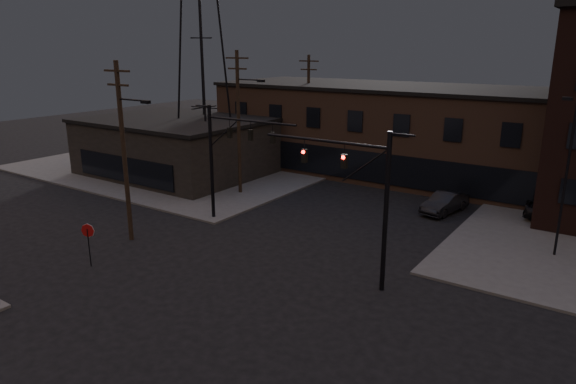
% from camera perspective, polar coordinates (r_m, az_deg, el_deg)
% --- Properties ---
extents(ground, '(140.00, 140.00, 0.00)m').
position_cam_1_polar(ground, '(26.35, -7.11, -10.75)').
color(ground, black).
rests_on(ground, ground).
extents(sidewalk_nw, '(30.00, 30.00, 0.15)m').
position_cam_1_polar(sidewalk_nw, '(55.92, -9.18, 3.60)').
color(sidewalk_nw, '#474744').
rests_on(sidewalk_nw, ground).
extents(building_row, '(40.00, 12.00, 8.00)m').
position_cam_1_polar(building_row, '(48.77, 15.10, 6.17)').
color(building_row, brown).
rests_on(building_row, ground).
extents(building_left, '(16.00, 12.00, 5.00)m').
position_cam_1_polar(building_left, '(49.91, -12.36, 4.81)').
color(building_left, black).
rests_on(building_left, ground).
extents(traffic_signal_near, '(7.12, 0.24, 8.00)m').
position_cam_1_polar(traffic_signal_near, '(25.28, 8.55, 0.04)').
color(traffic_signal_near, black).
rests_on(traffic_signal_near, ground).
extents(traffic_signal_far, '(7.12, 0.24, 8.00)m').
position_cam_1_polar(traffic_signal_far, '(34.69, -7.01, 4.54)').
color(traffic_signal_far, black).
rests_on(traffic_signal_far, ground).
extents(stop_sign, '(0.72, 0.33, 2.48)m').
position_cam_1_polar(stop_sign, '(30.12, -21.34, -4.48)').
color(stop_sign, black).
rests_on(stop_sign, ground).
extents(utility_pole_near, '(3.70, 0.28, 11.00)m').
position_cam_1_polar(utility_pole_near, '(32.45, -17.74, 4.66)').
color(utility_pole_near, black).
rests_on(utility_pole_near, ground).
extents(utility_pole_mid, '(3.70, 0.28, 11.50)m').
position_cam_1_polar(utility_pole_mid, '(41.39, -5.45, 7.98)').
color(utility_pole_mid, black).
rests_on(utility_pole_mid, ground).
extents(utility_pole_far, '(2.20, 0.28, 11.00)m').
position_cam_1_polar(utility_pole_far, '(51.70, 2.26, 9.22)').
color(utility_pole_far, black).
rests_on(utility_pole_far, ground).
extents(transmission_tower, '(7.00, 7.00, 25.00)m').
position_cam_1_polar(transmission_tower, '(49.04, -9.64, 16.52)').
color(transmission_tower, black).
rests_on(transmission_tower, ground).
extents(lot_light_a, '(1.50, 0.28, 9.14)m').
position_cam_1_polar(lot_light_a, '(32.20, 28.68, 2.73)').
color(lot_light_a, black).
rests_on(lot_light_a, ground).
extents(parked_car_lot_a, '(5.03, 2.24, 1.68)m').
position_cam_1_polar(parked_car_lot_a, '(39.26, 28.33, -2.00)').
color(parked_car_lot_a, black).
rests_on(parked_car_lot_a, sidewalk_ne).
extents(car_crossing, '(2.43, 4.78, 1.50)m').
position_cam_1_polar(car_crossing, '(39.22, 17.03, -1.14)').
color(car_crossing, black).
rests_on(car_crossing, ground).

